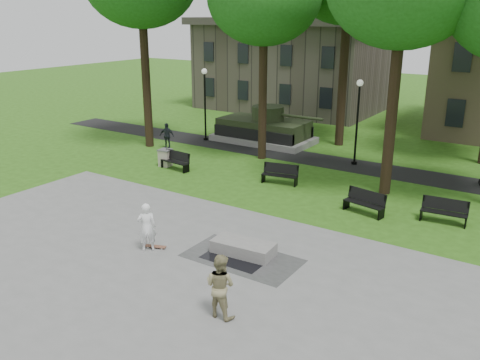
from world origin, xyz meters
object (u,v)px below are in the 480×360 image
at_px(skateboarder, 147,227).
at_px(trash_bin, 165,158).
at_px(concrete_block, 243,248).
at_px(friend_watching, 220,286).
at_px(park_bench_0, 176,160).

xyz_separation_m(skateboarder, trash_bin, (-6.60, 8.41, -0.43)).
relative_size(concrete_block, trash_bin, 2.29).
relative_size(skateboarder, trash_bin, 1.87).
bearing_deg(concrete_block, skateboarder, -150.71).
bearing_deg(trash_bin, concrete_block, -35.14).
bearing_deg(skateboarder, friend_watching, 112.38).
height_order(concrete_block, skateboarder, skateboarder).
distance_m(friend_watching, park_bench_0, 14.44).
bearing_deg(concrete_block, trash_bin, 144.86).
relative_size(friend_watching, park_bench_0, 1.02).
bearing_deg(skateboarder, concrete_block, 164.42).
bearing_deg(friend_watching, concrete_block, -66.13).
height_order(concrete_block, friend_watching, friend_watching).
bearing_deg(park_bench_0, friend_watching, -39.26).
height_order(park_bench_0, trash_bin, park_bench_0).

